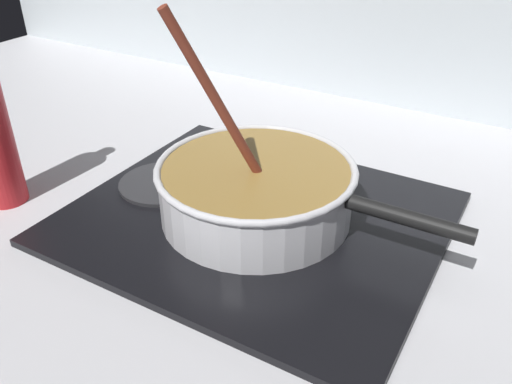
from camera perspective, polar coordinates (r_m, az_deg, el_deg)
The scene contains 5 objects.
ground at distance 0.75m, azimuth -10.38°, elevation -10.97°, with size 2.40×1.60×0.04m, color #B7B7BC.
hob_plate at distance 0.84m, azimuth 0.00°, elevation -2.79°, with size 0.56×0.48×0.01m, color black.
burner_ring at distance 0.84m, azimuth 0.00°, elevation -2.22°, with size 0.19×0.19×0.01m, color #592D0C.
spare_burner at distance 0.93m, azimuth -10.01°, elevation 0.94°, with size 0.15×0.15×0.01m, color #262628.
cooking_pan at distance 0.81m, azimuth 0.06°, elevation 0.30°, with size 0.47×0.31×0.33m.
Camera 1 is at (0.39, -0.41, 0.48)m, focal length 37.41 mm.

